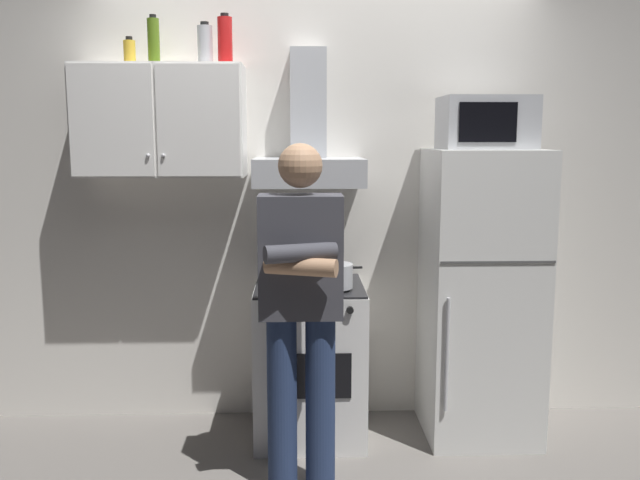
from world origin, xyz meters
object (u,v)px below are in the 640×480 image
(range_hood, at_px, (309,149))
(bottle_olive_oil, at_px, (154,41))
(upper_cabinet, at_px, (161,121))
(refrigerator, at_px, (480,295))
(bottle_canister_steel, at_px, (205,45))
(person_standing, at_px, (301,306))
(bottle_spice_jar, at_px, (130,51))
(microwave, at_px, (486,123))
(cooking_pot, at_px, (334,276))
(stove_oven, at_px, (310,360))
(bottle_soda_red, at_px, (225,40))

(range_hood, bearing_deg, bottle_olive_oil, 179.67)
(upper_cabinet, relative_size, range_hood, 1.20)
(refrigerator, bearing_deg, bottle_canister_steel, 175.24)
(person_standing, distance_m, bottle_spice_jar, 1.66)
(range_hood, relative_size, microwave, 1.56)
(microwave, height_order, bottle_olive_oil, bottle_olive_oil)
(range_hood, height_order, person_standing, range_hood)
(microwave, bearing_deg, person_standing, -148.00)
(upper_cabinet, distance_m, cooking_pot, 1.26)
(refrigerator, bearing_deg, bottle_spice_jar, 177.20)
(refrigerator, bearing_deg, stove_oven, -179.96)
(range_hood, bearing_deg, refrigerator, -7.55)
(stove_oven, height_order, refrigerator, refrigerator)
(stove_oven, distance_m, refrigerator, 1.02)
(bottle_soda_red, bearing_deg, microwave, -4.39)
(refrigerator, relative_size, bottle_canister_steel, 7.22)
(stove_oven, height_order, bottle_canister_steel, bottle_canister_steel)
(person_standing, bearing_deg, bottle_canister_steel, 124.52)
(microwave, distance_m, bottle_canister_steel, 1.56)
(bottle_spice_jar, height_order, bottle_soda_red, bottle_soda_red)
(bottle_canister_steel, bearing_deg, bottle_spice_jar, -175.31)
(stove_oven, height_order, cooking_pot, cooking_pot)
(upper_cabinet, relative_size, microwave, 1.88)
(bottle_spice_jar, bearing_deg, cooking_pot, -11.16)
(upper_cabinet, relative_size, bottle_olive_oil, 3.49)
(stove_oven, relative_size, range_hood, 1.17)
(upper_cabinet, bearing_deg, bottle_spice_jar, -167.85)
(bottle_spice_jar, relative_size, bottle_olive_oil, 0.54)
(range_hood, distance_m, microwave, 0.97)
(range_hood, xyz_separation_m, person_standing, (-0.05, -0.73, -0.70))
(range_hood, height_order, bottle_olive_oil, bottle_olive_oil)
(refrigerator, distance_m, microwave, 0.94)
(person_standing, bearing_deg, bottle_spice_jar, 142.09)
(range_hood, xyz_separation_m, bottle_olive_oil, (-0.83, 0.00, 0.57))
(upper_cabinet, distance_m, range_hood, 0.81)
(person_standing, height_order, bottle_canister_steel, bottle_canister_steel)
(cooking_pot, distance_m, bottle_canister_steel, 1.42)
(cooking_pot, xyz_separation_m, bottle_spice_jar, (-1.08, 0.21, 1.18))
(stove_oven, bearing_deg, upper_cabinet, 171.10)
(person_standing, xyz_separation_m, bottle_canister_steel, (-0.50, 0.73, 1.25))
(refrigerator, bearing_deg, bottle_olive_oil, 175.80)
(refrigerator, xyz_separation_m, bottle_soda_red, (-1.40, 0.13, 1.38))
(bottle_olive_oil, bearing_deg, cooking_pot, -14.66)
(microwave, bearing_deg, refrigerator, -89.10)
(range_hood, bearing_deg, bottle_canister_steel, -179.93)
(bottle_olive_oil, bearing_deg, refrigerator, -4.20)
(range_hood, height_order, bottle_canister_steel, bottle_canister_steel)
(microwave, xyz_separation_m, person_standing, (-1.00, -0.62, -0.84))
(range_hood, distance_m, cooking_pot, 0.72)
(range_hood, xyz_separation_m, bottle_spice_jar, (-0.95, -0.03, 0.52))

